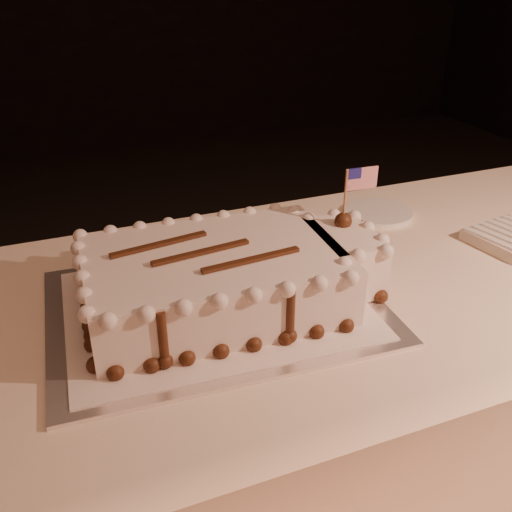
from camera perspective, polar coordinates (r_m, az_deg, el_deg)
name	(u,v)px	position (r m, az deg, el deg)	size (l,w,h in m)	color
banquet_table	(325,419)	(1.38, 6.88, -15.91)	(2.40, 0.80, 0.75)	#FFE3C5
cake_board	(215,306)	(1.05, -4.08, -5.05)	(0.59, 0.44, 0.01)	white
doily	(215,304)	(1.05, -4.09, -4.82)	(0.53, 0.40, 0.00)	white
sheet_cake	(231,276)	(1.02, -2.50, -1.98)	(0.57, 0.35, 0.22)	white
side_plate	(378,213)	(1.44, 12.13, 4.25)	(0.17, 0.17, 0.01)	white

